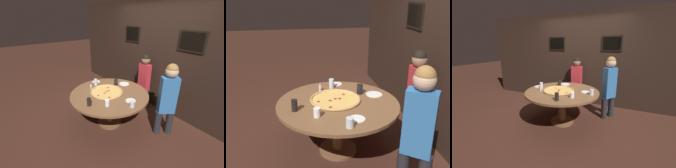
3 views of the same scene
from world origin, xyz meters
TOP-DOWN VIEW (x-y plane):
  - ground_plane at (0.00, 0.00)m, footprint 24.00×24.00m
  - back_wall at (0.00, 1.40)m, footprint 6.40×0.08m
  - dining_table at (0.00, 0.00)m, footprint 1.60×1.60m
  - giant_pizza at (-0.07, -0.02)m, footprint 0.68×0.68m
  - drink_cup_centre_back at (0.16, -0.56)m, footprint 0.07×0.07m
  - drink_cup_beside_pizza at (0.35, -0.31)m, footprint 0.08×0.08m
  - drink_cup_front_edge at (-0.23, 0.36)m, footprint 0.08×0.08m
  - drink_cup_by_shaker at (-0.53, -0.01)m, footprint 0.07×0.07m
  - drink_cup_near_right at (0.65, 0.02)m, footprint 0.09×0.09m
  - white_plate_right_side at (0.49, 0.14)m, footprint 0.19×0.19m
  - white_plate_far_back at (-0.67, 0.09)m, footprint 0.19×0.19m
  - white_plate_left_side at (-0.17, 0.55)m, footprint 0.23×0.23m
  - condiment_shaker at (-0.43, -0.19)m, footprint 0.04×0.04m
  - diner_side_right at (-0.07, 1.12)m, footprint 0.35×0.21m
  - diner_far_left at (0.90, 0.67)m, footprint 0.33×0.37m

SIDE VIEW (x-z plane):
  - ground_plane at x=0.00m, z-range 0.00..0.00m
  - dining_table at x=0.00m, z-range 0.24..0.98m
  - white_plate_right_side at x=0.49m, z-range 0.74..0.75m
  - white_plate_far_back at x=-0.67m, z-range 0.74..0.75m
  - white_plate_left_side at x=-0.17m, z-range 0.74..0.75m
  - giant_pizza at x=-0.07m, z-range 0.74..0.77m
  - diner_side_right at x=-0.07m, z-range 0.09..1.47m
  - condiment_shaker at x=-0.43m, z-range 0.74..0.84m
  - drink_cup_beside_pizza at x=0.35m, z-range 0.74..0.85m
  - drink_cup_near_right at x=0.65m, z-range 0.74..0.85m
  - drink_cup_front_edge at x=-0.23m, z-range 0.74..0.88m
  - drink_cup_by_shaker at x=-0.53m, z-range 0.74..0.88m
  - drink_cup_centre_back at x=0.16m, z-range 0.74..0.89m
  - diner_far_left at x=0.90m, z-range 0.10..1.57m
  - back_wall at x=0.00m, z-range 0.00..2.60m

